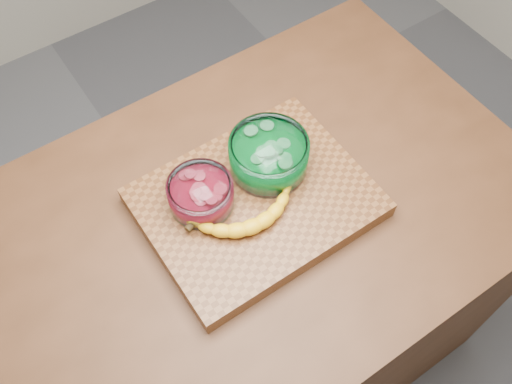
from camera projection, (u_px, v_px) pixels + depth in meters
ground at (256, 342)px, 1.95m from camera, size 3.50×3.50×0.00m
counter at (256, 291)px, 1.57m from camera, size 1.20×0.80×0.90m
cutting_board at (256, 202)px, 1.17m from camera, size 0.45×0.35×0.04m
bowl_red at (201, 194)px, 1.12m from camera, size 0.13×0.13×0.06m
bowl_green at (269, 155)px, 1.16m from camera, size 0.16×0.16×0.08m
banana at (246, 211)px, 1.12m from camera, size 0.25×0.13×0.04m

